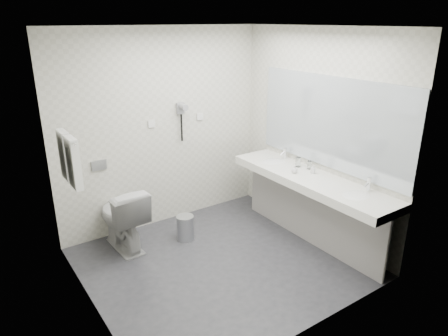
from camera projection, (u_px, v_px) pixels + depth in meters
floor at (221, 262)px, 4.59m from camera, size 2.80×2.80×0.00m
ceiling at (220, 27)px, 3.73m from camera, size 2.80×2.80×0.00m
wall_back at (163, 130)px, 5.17m from camera, size 2.80×0.00×2.80m
wall_front at (315, 200)px, 3.16m from camera, size 2.80×0.00×2.80m
wall_left at (81, 187)px, 3.42m from camera, size 0.00×2.60×2.60m
wall_right at (317, 136)px, 4.91m from camera, size 0.00×2.60×2.60m
vanity_counter at (310, 180)px, 4.76m from camera, size 0.55×2.20×0.10m
vanity_panel at (309, 213)px, 4.92m from camera, size 0.03×2.15×0.75m
vanity_post_near at (386, 250)px, 4.13m from camera, size 0.06×0.06×0.75m
vanity_post_far at (257, 185)px, 5.74m from camera, size 0.06×0.06×0.75m
mirror at (330, 123)px, 4.68m from camera, size 0.02×2.20×1.05m
basin_near at (356, 196)px, 4.25m from camera, size 0.40×0.31×0.05m
basin_far at (273, 162)px, 5.25m from camera, size 0.40×0.31×0.05m
faucet_near at (369, 184)px, 4.32m from camera, size 0.04×0.04×0.15m
faucet_far at (285, 153)px, 5.33m from camera, size 0.04×0.04×0.15m
soap_bottle_a at (313, 169)px, 4.82m from camera, size 0.06×0.06×0.10m
soap_bottle_b at (294, 169)px, 4.83m from camera, size 0.08×0.08×0.09m
glass_left at (310, 165)px, 4.97m from camera, size 0.07×0.07×0.10m
glass_right at (298, 162)px, 5.04m from camera, size 0.08×0.08×0.12m
toilet at (122, 218)px, 4.77m from camera, size 0.47×0.78×0.78m
flush_plate at (99, 165)px, 4.81m from camera, size 0.18×0.02×0.12m
pedal_bin at (185, 228)px, 5.03m from camera, size 0.28×0.28×0.30m
bin_lid at (185, 217)px, 4.98m from camera, size 0.21×0.21×0.02m
towel_rail at (65, 136)px, 3.76m from camera, size 0.02×0.62×0.02m
towel_near at (74, 163)px, 3.74m from camera, size 0.07×0.24×0.48m
towel_far at (65, 155)px, 3.95m from camera, size 0.07×0.24×0.48m
dryer_cradle at (180, 108)px, 5.19m from camera, size 0.10×0.04×0.14m
dryer_barrel at (183, 107)px, 5.13m from camera, size 0.08×0.14×0.08m
dryer_cord at (182, 128)px, 5.27m from camera, size 0.02×0.02×0.35m
switch_plate_a at (152, 124)px, 5.04m from camera, size 0.09×0.02×0.09m
switch_plate_b at (200, 117)px, 5.42m from camera, size 0.09×0.02×0.09m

